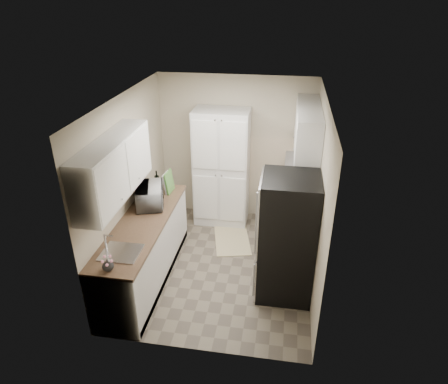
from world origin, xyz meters
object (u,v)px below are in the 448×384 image
object	(u,v)px
microwave	(150,196)
toaster_oven	(296,172)
refrigerator	(287,238)
electric_range	(289,230)
pantry_cabinet	(222,168)
wine_bottle	(157,181)

from	to	relation	value
microwave	toaster_oven	world-z (taller)	microwave
refrigerator	electric_range	bearing A→B (deg)	87.52
electric_range	toaster_oven	world-z (taller)	toaster_oven
pantry_cabinet	toaster_oven	bearing A→B (deg)	-3.45
refrigerator	wine_bottle	distance (m)	2.24
electric_range	refrigerator	bearing A→B (deg)	-92.48
pantry_cabinet	refrigerator	size ratio (longest dim) A/B	1.18
pantry_cabinet	wine_bottle	bearing A→B (deg)	-138.40
pantry_cabinet	wine_bottle	size ratio (longest dim) A/B	7.10
electric_range	refrigerator	xyz separation A→B (m)	(-0.03, -0.80, 0.37)
microwave	toaster_oven	xyz separation A→B (m)	(2.05, 1.21, -0.03)
refrigerator	microwave	bearing A→B (deg)	167.35
electric_range	toaster_oven	size ratio (longest dim) A/B	2.64
microwave	toaster_oven	bearing A→B (deg)	-76.36
wine_bottle	toaster_oven	distance (m)	2.22
pantry_cabinet	wine_bottle	xyz separation A→B (m)	(-0.88, -0.78, 0.06)
toaster_oven	pantry_cabinet	bearing A→B (deg)	-176.13
refrigerator	toaster_oven	bearing A→B (deg)	86.89
wine_bottle	toaster_oven	world-z (taller)	wine_bottle
electric_range	pantry_cabinet	bearing A→B (deg)	141.78
electric_range	microwave	distance (m)	2.11
toaster_oven	microwave	bearing A→B (deg)	-142.10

